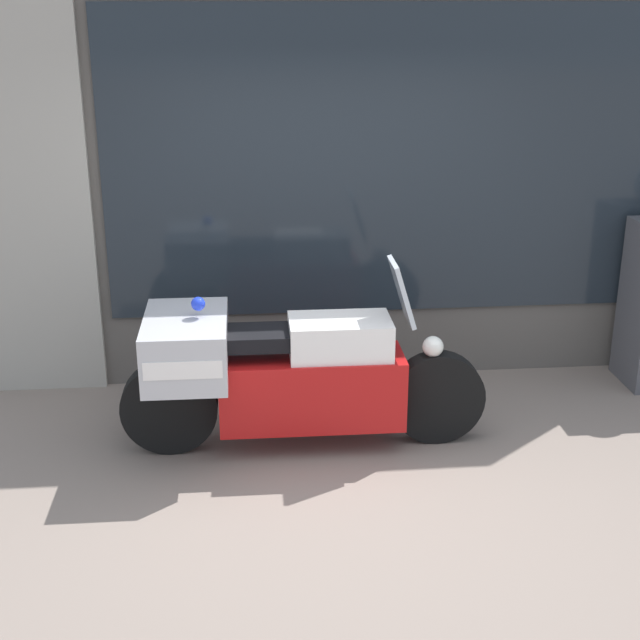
% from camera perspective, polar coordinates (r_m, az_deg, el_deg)
% --- Properties ---
extents(ground_plane, '(60.00, 60.00, 0.00)m').
position_cam_1_polar(ground_plane, '(5.48, 2.28, -11.12)').
color(ground_plane, gray).
extents(shop_building, '(5.58, 0.55, 3.25)m').
position_cam_1_polar(shop_building, '(6.76, -3.60, 9.74)').
color(shop_building, '#56514C').
rests_on(shop_building, ground).
extents(window_display, '(4.04, 0.30, 2.12)m').
position_cam_1_polar(window_display, '(7.16, 3.94, 0.93)').
color(window_display, slate).
rests_on(window_display, ground).
extents(paramedic_motorcycle, '(2.40, 0.81, 1.27)m').
position_cam_1_polar(paramedic_motorcycle, '(5.79, -2.87, -3.24)').
color(paramedic_motorcycle, black).
rests_on(paramedic_motorcycle, ground).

